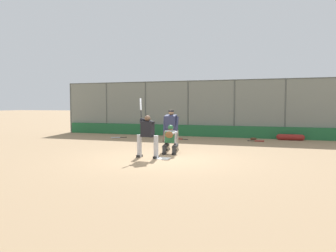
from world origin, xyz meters
The scene contains 13 objects.
ground_plane centered at (0.00, 0.00, 0.00)m, with size 160.00×160.00×0.00m, color #9E7F5B.
home_plate_marker centered at (0.00, 0.00, 0.01)m, with size 0.43×0.43×0.01m, color white.
backstop_fence centered at (0.00, -8.14, 1.71)m, with size 18.91×0.08×3.25m.
padding_wall centered at (0.00, -8.04, 0.32)m, with size 18.45×0.18×0.65m, color #236638.
bleachers_beyond centered at (-1.49, -10.29, 0.38)m, with size 13.18×1.95×1.16m.
batter_at_plate centered at (0.59, 0.00, 0.80)m, with size 0.92×0.72×2.07m.
catcher_behind_plate centered at (0.11, -1.05, 0.56)m, with size 0.58×0.68×1.09m.
umpire_home centered at (0.34, -1.90, 0.88)m, with size 0.66×0.43×1.63m.
spare_bat_near_backstop centered at (4.71, -5.64, 0.03)m, with size 0.70×0.60×0.07m.
spare_bat_by_padding centered at (-2.75, -6.37, 0.03)m, with size 0.81×0.13×0.07m.
spare_bat_third_base_side centered at (1.22, -6.10, 0.03)m, with size 0.78×0.44×0.07m.
fielding_glove_on_dirt centered at (-2.47, -7.16, 0.06)m, with size 0.33×0.25×0.12m.
equipment_bag_dugout_side centered at (-4.30, -7.56, 0.15)m, with size 1.40×0.31×0.31m.
Camera 1 is at (-3.68, 10.43, 1.83)m, focal length 35.00 mm.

